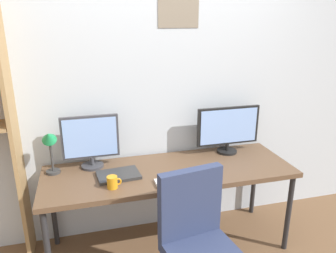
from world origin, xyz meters
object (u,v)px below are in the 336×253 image
at_px(desk, 170,175).
at_px(coffee_mug, 113,182).
at_px(desk_lamp, 50,144).
at_px(computer_mouse, 209,172).
at_px(laptop_closed, 118,175).
at_px(keyboard_main, 178,181).
at_px(monitor_left, 91,140).
at_px(monitor_right, 228,128).

xyz_separation_m(desk, coffee_mug, (-0.48, -0.19, 0.10)).
relative_size(desk_lamp, coffee_mug, 3.63).
relative_size(computer_mouse, laptop_closed, 0.30).
bearing_deg(desk, keyboard_main, -90.00).
distance_m(desk, keyboard_main, 0.24).
height_order(monitor_left, computer_mouse, monitor_left).
bearing_deg(laptop_closed, monitor_right, 7.58).
bearing_deg(coffee_mug, monitor_right, 20.32).
height_order(keyboard_main, computer_mouse, computer_mouse).
relative_size(monitor_right, desk_lamp, 1.50).
xyz_separation_m(desk, desk_lamp, (-0.91, 0.16, 0.31)).
relative_size(keyboard_main, laptop_closed, 1.04).
height_order(desk, computer_mouse, computer_mouse).
distance_m(desk_lamp, coffee_mug, 0.59).
bearing_deg(monitor_left, computer_mouse, -22.52).
height_order(monitor_left, coffee_mug, monitor_left).
bearing_deg(laptop_closed, monitor_left, 123.91).
bearing_deg(computer_mouse, laptop_closed, 168.92).
bearing_deg(keyboard_main, laptop_closed, 152.73).
relative_size(keyboard_main, computer_mouse, 3.48).
bearing_deg(keyboard_main, monitor_left, 143.60).
distance_m(monitor_right, laptop_closed, 1.06).
height_order(monitor_left, keyboard_main, monitor_left).
xyz_separation_m(desk_lamp, laptop_closed, (0.49, -0.17, -0.24)).
xyz_separation_m(monitor_left, monitor_right, (1.20, 0.00, -0.00)).
height_order(monitor_left, laptop_closed, monitor_left).
bearing_deg(monitor_right, monitor_left, -180.00).
distance_m(monitor_left, computer_mouse, 0.98).
distance_m(monitor_left, keyboard_main, 0.78).
xyz_separation_m(computer_mouse, coffee_mug, (-0.75, -0.03, 0.03)).
xyz_separation_m(keyboard_main, computer_mouse, (0.28, 0.08, 0.01)).
bearing_deg(desk_lamp, computer_mouse, -14.58).
bearing_deg(keyboard_main, desk, 90.00).
bearing_deg(keyboard_main, monitor_right, 36.40).
relative_size(monitor_left, keyboard_main, 1.35).
xyz_separation_m(desk_lamp, coffee_mug, (0.43, -0.34, -0.21)).
relative_size(monitor_right, coffee_mug, 5.44).
xyz_separation_m(monitor_left, desk_lamp, (-0.31, -0.06, 0.02)).
bearing_deg(coffee_mug, laptop_closed, 70.22).
bearing_deg(laptop_closed, desk, -2.88).
relative_size(desk, coffee_mug, 18.97).
xyz_separation_m(monitor_right, desk_lamp, (-1.51, -0.06, 0.02)).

